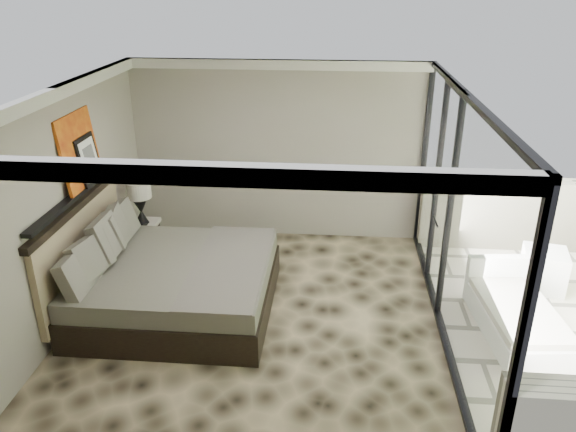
# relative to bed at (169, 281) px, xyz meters

# --- Properties ---
(floor) EXTENTS (5.00, 5.00, 0.00)m
(floor) POSITION_rel_bed_xyz_m (1.12, -0.14, -0.38)
(floor) COLOR black
(floor) RESTS_ON ground
(ceiling) EXTENTS (4.50, 5.00, 0.02)m
(ceiling) POSITION_rel_bed_xyz_m (1.12, -0.14, 2.41)
(ceiling) COLOR silver
(ceiling) RESTS_ON back_wall
(back_wall) EXTENTS (4.50, 0.02, 2.80)m
(back_wall) POSITION_rel_bed_xyz_m (1.12, 2.35, 1.02)
(back_wall) COLOR gray
(back_wall) RESTS_ON floor
(left_wall) EXTENTS (0.02, 5.00, 2.80)m
(left_wall) POSITION_rel_bed_xyz_m (-1.12, -0.14, 1.02)
(left_wall) COLOR gray
(left_wall) RESTS_ON floor
(glass_wall) EXTENTS (0.08, 5.00, 2.80)m
(glass_wall) POSITION_rel_bed_xyz_m (3.37, -0.14, 1.02)
(glass_wall) COLOR white
(glass_wall) RESTS_ON floor
(terrace_slab) EXTENTS (3.00, 5.00, 0.12)m
(terrace_slab) POSITION_rel_bed_xyz_m (4.87, -0.14, -0.44)
(terrace_slab) COLOR beige
(terrace_slab) RESTS_ON ground
(picture_ledge) EXTENTS (0.12, 2.20, 0.05)m
(picture_ledge) POSITION_rel_bed_xyz_m (-1.06, -0.04, 1.12)
(picture_ledge) COLOR black
(picture_ledge) RESTS_ON left_wall
(bed) EXTENTS (2.39, 2.31, 1.33)m
(bed) POSITION_rel_bed_xyz_m (0.00, 0.00, 0.00)
(bed) COLOR black
(bed) RESTS_ON floor
(nightstand) EXTENTS (0.63, 0.63, 0.52)m
(nightstand) POSITION_rel_bed_xyz_m (-0.86, 1.41, -0.12)
(nightstand) COLOR black
(nightstand) RESTS_ON floor
(table_lamp) EXTENTS (0.36, 0.36, 0.65)m
(table_lamp) POSITION_rel_bed_xyz_m (-0.81, 1.44, 0.55)
(table_lamp) COLOR black
(table_lamp) RESTS_ON nightstand
(abstract_canvas) EXTENTS (0.13, 0.90, 0.90)m
(abstract_canvas) POSITION_rel_bed_xyz_m (-1.07, 0.30, 1.59)
(abstract_canvas) COLOR #B71C0F
(abstract_canvas) RESTS_ON picture_ledge
(framed_print) EXTENTS (0.11, 0.50, 0.60)m
(framed_print) POSITION_rel_bed_xyz_m (-1.02, 0.40, 1.44)
(framed_print) COLOR black
(framed_print) RESTS_ON picture_ledge
(ottoman) EXTENTS (0.65, 0.65, 0.55)m
(ottoman) POSITION_rel_bed_xyz_m (4.88, 0.93, -0.11)
(ottoman) COLOR silver
(ottoman) RESTS_ON terrace_slab
(lounger) EXTENTS (0.95, 1.67, 0.63)m
(lounger) POSITION_rel_bed_xyz_m (4.24, -0.12, -0.19)
(lounger) COLOR white
(lounger) RESTS_ON terrace_slab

